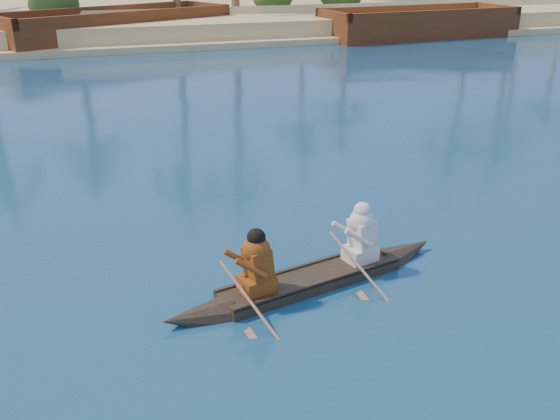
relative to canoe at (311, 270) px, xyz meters
name	(u,v)px	position (x,y,z in m)	size (l,w,h in m)	color
ground	(235,201)	(-0.22, 4.00, -0.28)	(160.00, 160.00, 0.00)	navy
sandy_embankment	(97,7)	(-0.22, 50.89, 0.25)	(150.00, 51.00, 1.50)	#DCBD7C
shrub_cluster	(111,15)	(-0.22, 35.50, 0.92)	(100.00, 6.00, 2.40)	#253D16
canoe	(311,270)	(0.00, 0.00, 0.00)	(5.28, 1.84, 1.45)	#362E1D
barge_mid	(115,29)	(-0.37, 31.00, 0.52)	(14.42, 9.82, 2.29)	#652F15
barge_right	(419,25)	(18.17, 27.67, 0.46)	(12.88, 5.16, 2.10)	#652F15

